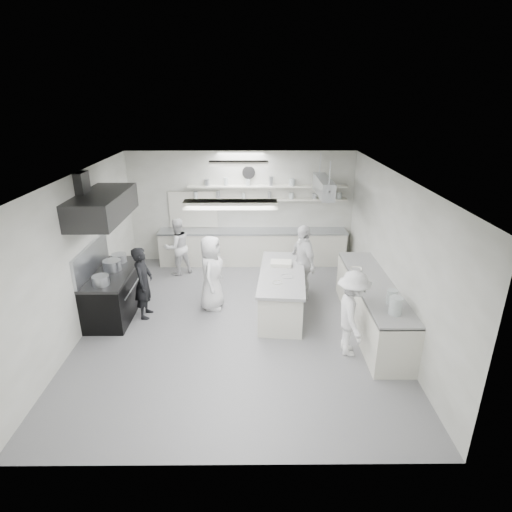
{
  "coord_description": "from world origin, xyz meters",
  "views": [
    {
      "loc": [
        0.31,
        -7.41,
        4.37
      ],
      "look_at": [
        0.37,
        0.6,
        1.23
      ],
      "focal_mm": 29.08,
      "sensor_mm": 36.0,
      "label": 1
    }
  ],
  "objects_px": {
    "stove": "(114,294)",
    "cook_stove": "(143,283)",
    "back_counter": "(253,247)",
    "right_counter": "(372,306)",
    "prep_island": "(282,293)",
    "cook_back": "(177,247)"
  },
  "relations": [
    {
      "from": "back_counter",
      "to": "right_counter",
      "type": "xyz_separation_m",
      "value": [
        2.35,
        -3.4,
        0.01
      ]
    },
    {
      "from": "stove",
      "to": "prep_island",
      "type": "distance_m",
      "value": 3.52
    },
    {
      "from": "cook_back",
      "to": "cook_stove",
      "type": "bearing_deg",
      "value": 46.34
    },
    {
      "from": "stove",
      "to": "right_counter",
      "type": "relative_size",
      "value": 0.55
    },
    {
      "from": "stove",
      "to": "cook_stove",
      "type": "distance_m",
      "value": 0.74
    },
    {
      "from": "cook_stove",
      "to": "cook_back",
      "type": "bearing_deg",
      "value": -7.33
    },
    {
      "from": "stove",
      "to": "cook_back",
      "type": "distance_m",
      "value": 2.33
    },
    {
      "from": "prep_island",
      "to": "cook_stove",
      "type": "bearing_deg",
      "value": -170.37
    },
    {
      "from": "stove",
      "to": "right_counter",
      "type": "height_order",
      "value": "right_counter"
    },
    {
      "from": "prep_island",
      "to": "stove",
      "type": "bearing_deg",
      "value": -172.84
    },
    {
      "from": "right_counter",
      "to": "cook_back",
      "type": "distance_m",
      "value": 5.06
    },
    {
      "from": "stove",
      "to": "cook_stove",
      "type": "height_order",
      "value": "cook_stove"
    },
    {
      "from": "prep_island",
      "to": "cook_stove",
      "type": "relative_size",
      "value": 1.49
    },
    {
      "from": "stove",
      "to": "cook_stove",
      "type": "bearing_deg",
      "value": -8.71
    },
    {
      "from": "prep_island",
      "to": "back_counter",
      "type": "bearing_deg",
      "value": 108.25
    },
    {
      "from": "back_counter",
      "to": "cook_stove",
      "type": "distance_m",
      "value": 3.68
    },
    {
      "from": "right_counter",
      "to": "prep_island",
      "type": "bearing_deg",
      "value": 157.5
    },
    {
      "from": "cook_stove",
      "to": "cook_back",
      "type": "height_order",
      "value": "cook_stove"
    },
    {
      "from": "cook_back",
      "to": "stove",
      "type": "bearing_deg",
      "value": 29.52
    },
    {
      "from": "stove",
      "to": "cook_stove",
      "type": "xyz_separation_m",
      "value": [
        0.66,
        -0.1,
        0.31
      ]
    },
    {
      "from": "back_counter",
      "to": "cook_back",
      "type": "bearing_deg",
      "value": -159.88
    },
    {
      "from": "prep_island",
      "to": "cook_back",
      "type": "xyz_separation_m",
      "value": [
        -2.54,
        1.98,
        0.32
      ]
    }
  ]
}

